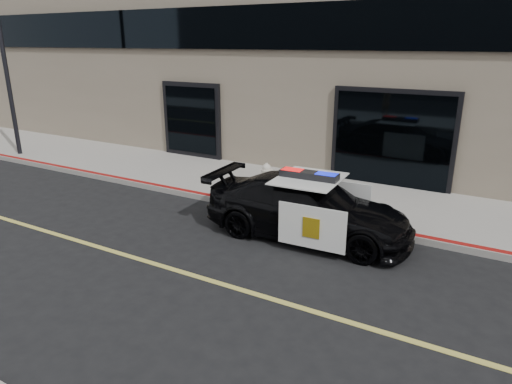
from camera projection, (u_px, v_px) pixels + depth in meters
The scene contains 5 objects.
ground at pixel (337, 319), 7.08m from camera, with size 120.00×120.00×0.00m, color black.
sidewalk_n at pixel (410, 210), 11.39m from camera, with size 60.00×3.50×0.15m, color gray.
police_car at pixel (308, 208), 9.88m from camera, with size 2.29×4.68×1.48m.
fire_hydrant at pixel (266, 179), 12.40m from camera, with size 0.37×0.52×0.82m.
street_light at pixel (4, 68), 15.83m from camera, with size 0.15×1.40×5.51m.
Camera 1 is at (1.92, -5.92, 4.10)m, focal length 32.00 mm.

